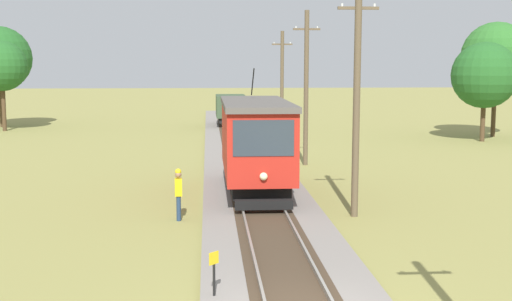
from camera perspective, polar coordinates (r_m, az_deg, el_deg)
The scene contains 10 objects.
red_tram at distance 27.43m, azimuth -0.04°, elevation 0.75°, with size 2.60×8.54×4.79m.
freight_car at distance 56.65m, azimuth -2.11°, elevation 3.51°, with size 2.40×5.20×2.31m.
utility_pole_near_tram at distance 23.69m, azimuth 8.36°, elevation 4.40°, with size 1.40×0.32×8.12m.
utility_pole_mid at distance 35.58m, azimuth 4.19°, elevation 5.30°, with size 1.40×0.36×7.98m.
utility_pole_far at distance 47.07m, azimuth 2.17°, elevation 5.49°, with size 1.40×0.53×7.45m.
trackside_signal_marker at distance 15.49m, azimuth -3.51°, elevation -10.24°, with size 0.21×0.21×1.18m.
track_worker at distance 23.40m, azimuth -6.46°, elevation -3.44°, with size 0.26×0.39×1.78m.
tree_left_near at distance 48.79m, azimuth 18.47°, elevation 5.95°, with size 4.45×4.45×6.71m.
tree_left_far at distance 56.94m, azimuth -20.37°, elevation 6.58°, with size 3.89×3.89×6.99m.
tree_right_far at distance 52.22m, azimuth 19.32°, elevation 7.35°, with size 4.95×4.95×8.20m.
Camera 1 is at (-1.89, -13.52, 5.34)m, focal length 48.14 mm.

